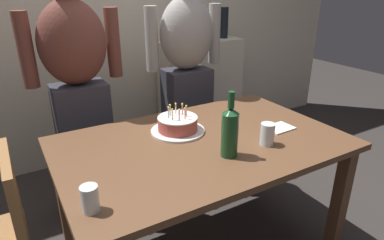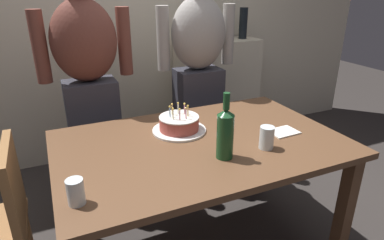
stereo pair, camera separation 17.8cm
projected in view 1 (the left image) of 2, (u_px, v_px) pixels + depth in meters
name	position (u px, v px, depth m)	size (l,w,h in m)	color
back_wall	(105.00, 10.00, 2.80)	(5.20, 0.10, 2.60)	beige
dining_table	(202.00, 157.00, 1.81)	(1.50, 0.96, 0.74)	brown
birthday_cake	(178.00, 125.00, 1.86)	(0.30, 0.30, 0.16)	white
water_glass_near	(90.00, 199.00, 1.21)	(0.07, 0.07, 0.10)	silver
water_glass_far	(267.00, 134.00, 1.71)	(0.07, 0.07, 0.12)	silver
wine_bottle	(230.00, 131.00, 1.57)	(0.08, 0.08, 0.32)	#194723
napkin_stack	(279.00, 128.00, 1.92)	(0.16, 0.12, 0.01)	white
person_man_bearded	(79.00, 91.00, 2.13)	(0.61, 0.27, 1.66)	#33333D
person_woman_cardigan	(187.00, 75.00, 2.51)	(0.61, 0.27, 1.66)	#33333D
shelf_cabinet	(201.00, 91.00, 3.30)	(0.80, 0.30, 1.30)	beige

